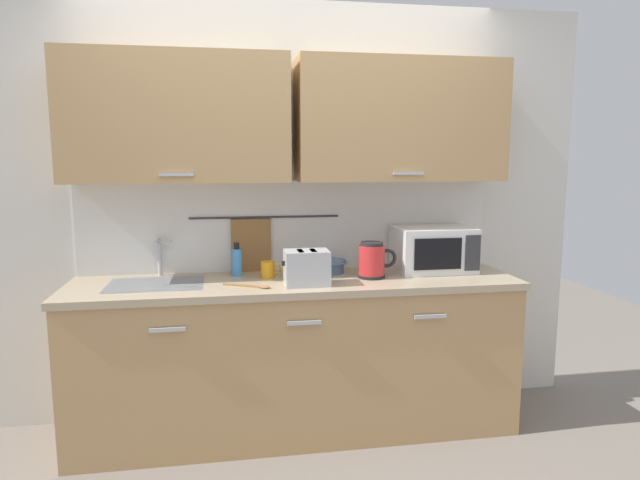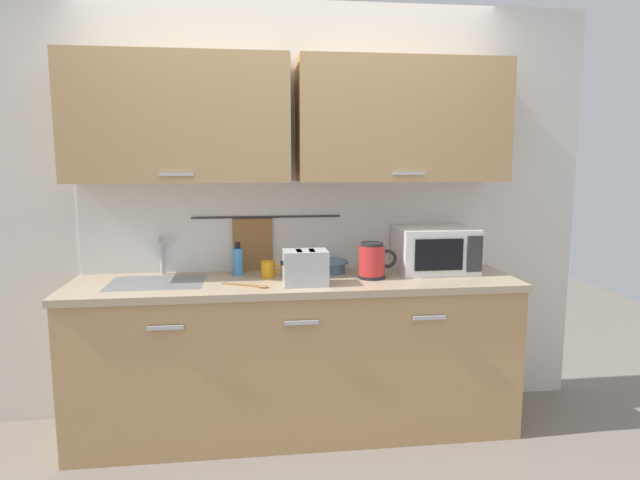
{
  "view_description": "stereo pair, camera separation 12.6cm",
  "coord_description": "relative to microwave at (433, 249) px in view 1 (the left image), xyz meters",
  "views": [
    {
      "loc": [
        -0.39,
        -2.76,
        1.59
      ],
      "look_at": [
        0.14,
        0.33,
        1.12
      ],
      "focal_mm": 31.16,
      "sensor_mm": 36.0,
      "label": 1
    },
    {
      "loc": [
        -0.26,
        -2.78,
        1.59
      ],
      "look_at": [
        0.14,
        0.33,
        1.12
      ],
      "focal_mm": 31.16,
      "sensor_mm": 36.0,
      "label": 2
    }
  ],
  "objects": [
    {
      "name": "dish_soap_bottle",
      "position": [
        -1.18,
        0.05,
        -0.05
      ],
      "size": [
        0.06,
        0.06,
        0.2
      ],
      "color": "#3F8CD8",
      "rests_on": "counter_unit"
    },
    {
      "name": "microwave",
      "position": [
        0.0,
        0.0,
        0.0
      ],
      "size": [
        0.46,
        0.35,
        0.27
      ],
      "color": "white",
      "rests_on": "counter_unit"
    },
    {
      "name": "toaster",
      "position": [
        -0.81,
        -0.24,
        -0.04
      ],
      "size": [
        0.26,
        0.17,
        0.19
      ],
      "color": "#B7BABF",
      "rests_on": "counter_unit"
    },
    {
      "name": "mug_near_sink",
      "position": [
        -1.01,
        -0.03,
        -0.09
      ],
      "size": [
        0.12,
        0.08,
        0.09
      ],
      "color": "orange",
      "rests_on": "counter_unit"
    },
    {
      "name": "back_wall_assembly",
      "position": [
        -0.85,
        0.12,
        0.49
      ],
      "size": [
        3.7,
        0.41,
        2.5
      ],
      "color": "silver",
      "rests_on": "ground"
    },
    {
      "name": "counter_unit",
      "position": [
        -0.86,
        -0.11,
        -0.58
      ],
      "size": [
        2.53,
        0.64,
        0.9
      ],
      "color": "tan",
      "rests_on": "ground"
    },
    {
      "name": "electric_kettle",
      "position": [
        -0.41,
        -0.13,
        -0.03
      ],
      "size": [
        0.23,
        0.16,
        0.21
      ],
      "color": "black",
      "rests_on": "counter_unit"
    },
    {
      "name": "mixing_bowl",
      "position": [
        -0.63,
        0.04,
        -0.09
      ],
      "size": [
        0.21,
        0.21,
        0.08
      ],
      "color": "#4C7093",
      "rests_on": "counter_unit"
    },
    {
      "name": "ground",
      "position": [
        -0.85,
        -0.41,
        -1.04
      ],
      "size": [
        8.0,
        8.0,
        0.0
      ],
      "primitive_type": "plane",
      "color": "slate"
    },
    {
      "name": "sink_faucet",
      "position": [
        -1.63,
        0.12,
        0.01
      ],
      "size": [
        0.09,
        0.17,
        0.22
      ],
      "color": "#B2B5BA",
      "rests_on": "counter_unit"
    },
    {
      "name": "wooden_spoon",
      "position": [
        -1.11,
        -0.25,
        -0.13
      ],
      "size": [
        0.26,
        0.15,
        0.01
      ],
      "color": "#9E7042",
      "rests_on": "counter_unit"
    }
  ]
}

